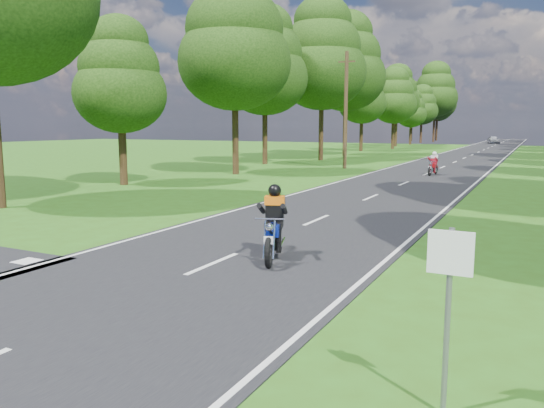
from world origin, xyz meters
The scene contains 9 objects.
ground centered at (0.00, 0.00, 0.00)m, with size 160.00×160.00×0.00m, color #2A5212.
main_road centered at (0.00, 50.00, 0.01)m, with size 7.00×140.00×0.02m, color black.
road_markings centered at (-0.14, 48.13, 0.02)m, with size 7.40×140.00×0.01m.
treeline centered at (1.43, 60.06, 8.25)m, with size 40.00×115.35×14.78m.
telegraph_pole centered at (-6.00, 28.00, 4.07)m, with size 1.20×0.26×8.00m.
road_sign centered at (5.50, -2.01, 1.34)m, with size 0.45×0.07×2.00m.
rider_near_blue centered at (0.97, 3.02, 0.86)m, with size 0.67×2.01×1.68m, color #0D1F93, non-canonical shape.
rider_far_red centered at (0.49, 25.41, 0.73)m, with size 0.57×1.71×1.42m, color #AD0D11, non-canonical shape.
distant_car centered at (-0.82, 86.36, 0.66)m, with size 1.50×3.74×1.27m, color #AEB1B5.
Camera 1 is at (6.24, -7.45, 3.02)m, focal length 35.00 mm.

